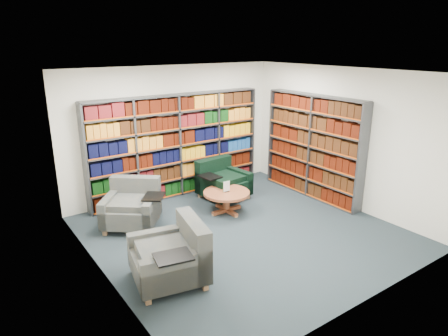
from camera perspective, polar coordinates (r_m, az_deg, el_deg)
room_shell at (r=6.74m, az=2.94°, el=1.57°), size 5.02×5.02×2.82m
bookshelf_back at (r=8.72m, az=-6.61°, el=3.14°), size 4.00×0.28×2.20m
bookshelf_right at (r=8.80m, az=12.59°, el=2.96°), size 0.28×2.50×2.20m
chair_teal_left at (r=7.60m, az=-12.89°, el=-5.46°), size 1.30×1.30×0.84m
chair_green_right at (r=8.69m, az=-0.42°, el=-2.08°), size 1.11×0.99×0.82m
chair_teal_front at (r=5.81m, az=-7.02°, el=-12.56°), size 1.15×1.24×0.88m
coffee_table at (r=7.91m, az=0.37°, el=-4.00°), size 0.92×0.92×0.64m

